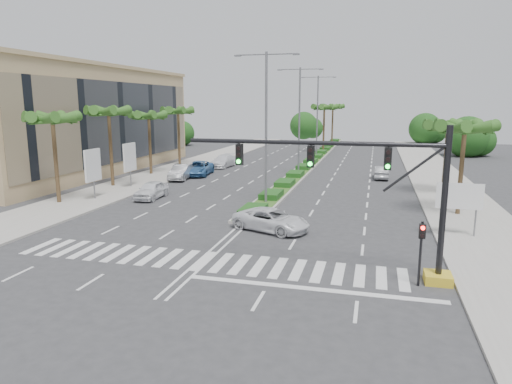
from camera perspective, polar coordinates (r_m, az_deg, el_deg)
ground at (r=24.28m, az=-6.59°, el=-8.58°), size 160.00×160.00×0.00m
footpath_right at (r=42.59m, az=23.57°, el=-0.78°), size 6.00×120.00×0.15m
footpath_left at (r=48.23m, az=-14.87°, el=1.07°), size 6.00×120.00×0.15m
median at (r=67.28m, az=7.43°, el=4.10°), size 2.20×75.00×0.20m
median_grass at (r=67.27m, az=7.43°, el=4.20°), size 1.80×75.00×0.04m
building at (r=58.52m, az=-21.58°, el=8.20°), size 12.00×36.00×12.00m
signal_gantry at (r=21.79m, az=16.57°, el=-1.78°), size 12.60×1.20×7.20m
pedestrian_signal at (r=21.58m, az=19.96°, el=-6.00°), size 0.28×0.36×3.00m
direction_sign at (r=30.23m, az=24.08°, el=-0.74°), size 2.70×0.11×3.40m
billboard_near at (r=40.73m, az=-19.73°, el=3.12°), size 0.18×2.10×4.35m
billboard_far at (r=45.76m, az=-15.51°, el=4.17°), size 0.18×2.10×4.35m
palm_left_near at (r=40.02m, az=-24.09°, el=8.04°), size 4.57×4.68×7.55m
palm_left_mid at (r=46.53m, az=-17.94°, el=9.23°), size 4.57×4.68×7.95m
palm_left_far at (r=53.46m, az=-13.26°, el=9.01°), size 4.57×4.68×7.35m
palm_left_end at (r=60.64m, az=-9.71°, el=9.72°), size 4.57×4.68×7.75m
palm_right_near at (r=35.84m, az=24.63°, el=6.98°), size 4.57×4.68×7.05m
palm_right_far at (r=43.75m, az=22.86°, el=7.29°), size 4.57×4.68×6.75m
palm_median_a at (r=76.74m, az=8.54°, el=10.21°), size 4.57×4.68×8.05m
palm_median_b at (r=91.66m, az=9.59°, el=10.30°), size 4.57×4.68×8.05m
streetlight_near at (r=36.29m, az=1.28°, el=8.97°), size 5.10×0.25×12.00m
streetlight_mid at (r=51.97m, az=5.45°, el=9.55°), size 5.10×0.25×12.00m
streetlight_far at (r=67.81m, az=7.68°, el=9.84°), size 5.10×0.25×12.00m
car_parked_a at (r=40.44m, az=-12.95°, el=0.25°), size 1.94×4.45×1.49m
car_parked_b at (r=50.03m, az=-9.33°, el=2.48°), size 2.30×5.06×1.61m
car_parked_c at (r=52.60m, az=-7.22°, el=2.95°), size 3.34×6.01×1.59m
car_parked_d at (r=59.17m, az=-4.08°, el=3.88°), size 2.77×5.57×1.55m
car_crossing at (r=29.51m, az=1.93°, el=-3.50°), size 5.63×4.05×1.42m
car_right at (r=51.68m, az=15.41°, el=2.38°), size 1.48×4.22×1.39m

